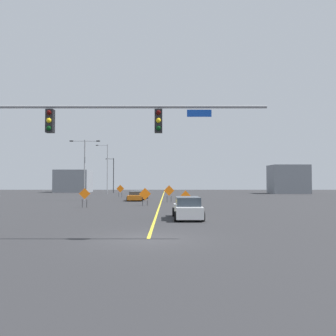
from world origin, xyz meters
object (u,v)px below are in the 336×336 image
street_lamp_mid_left (84,164)px  car_silver_far (139,195)px  car_white_approaching (186,208)px  construction_sign_right_shoulder (184,198)px  street_lamp_near_left (106,167)px  traffic_signal_assembly (55,130)px  construction_sign_right_lane (168,191)px  construction_sign_median_near (83,195)px  car_orange_mid (135,196)px  construction_sign_left_shoulder (119,189)px  construction_sign_median_far (144,195)px  street_lamp_mid_right (112,174)px

street_lamp_mid_left → car_silver_far: 8.98m
car_white_approaching → street_lamp_mid_left: bearing=120.5°
car_white_approaching → construction_sign_right_shoulder: bearing=88.0°
street_lamp_near_left → traffic_signal_assembly: bearing=-82.1°
construction_sign_right_lane → car_white_approaching: 17.32m
construction_sign_median_near → car_orange_mid: bearing=70.8°
construction_sign_right_lane → construction_sign_median_near: bearing=-136.8°
street_lamp_near_left → construction_sign_left_shoulder: bearing=-69.1°
street_lamp_mid_left → construction_sign_right_lane: street_lamp_mid_left is taller
construction_sign_median_near → construction_sign_right_lane: (8.21, 7.71, 0.10)m
construction_sign_median_far → construction_sign_right_shoulder: bearing=-49.7°
street_lamp_near_left → construction_sign_left_shoulder: street_lamp_near_left is taller
construction_sign_median_near → construction_sign_right_shoulder: construction_sign_median_near is taller
street_lamp_mid_right → car_white_approaching: (13.28, -49.37, -3.45)m
construction_sign_right_lane → car_silver_far: (-4.10, 7.37, -0.73)m
construction_sign_right_shoulder → construction_sign_median_far: construction_sign_median_far is taller
street_lamp_near_left → street_lamp_mid_right: size_ratio=1.29×
construction_sign_right_lane → car_white_approaching: construction_sign_right_lane is taller
construction_sign_right_shoulder → car_white_approaching: 7.40m
street_lamp_mid_left → car_orange_mid: size_ratio=1.95×
street_lamp_near_left → construction_sign_right_shoulder: (13.48, -34.29, -4.23)m
car_silver_far → car_white_approaching: bearing=-77.9°
traffic_signal_assembly → construction_sign_median_near: (-3.09, 17.48, -3.64)m
street_lamp_mid_left → construction_sign_right_shoulder: 18.70m
street_lamp_mid_right → construction_sign_left_shoulder: bearing=-77.1°
street_lamp_near_left → car_orange_mid: 22.78m
street_lamp_mid_left → construction_sign_right_shoulder: bearing=-47.0°
street_lamp_mid_right → construction_sign_left_shoulder: size_ratio=3.85×
car_silver_far → construction_sign_left_shoulder: bearing=122.1°
street_lamp_near_left → car_silver_far: bearing=-65.1°
construction_sign_left_shoulder → car_silver_far: construction_sign_left_shoulder is taller
construction_sign_right_shoulder → street_lamp_mid_left: bearing=133.0°
construction_sign_right_shoulder → construction_sign_left_shoulder: bearing=111.7°
street_lamp_mid_right → car_white_approaching: bearing=-74.9°
street_lamp_mid_right → construction_sign_median_near: size_ratio=3.99×
construction_sign_left_shoulder → construction_sign_right_lane: construction_sign_right_lane is taller
street_lamp_mid_left → car_orange_mid: 7.94m
street_lamp_near_left → construction_sign_median_near: 32.60m
traffic_signal_assembly → car_orange_mid: 29.02m
street_lamp_mid_right → car_silver_far: size_ratio=1.85×
construction_sign_median_far → street_lamp_near_left: bearing=107.8°
construction_sign_median_near → car_white_approaching: bearing=-45.5°
construction_sign_right_lane → car_silver_far: 8.47m
street_lamp_near_left → construction_sign_median_near: street_lamp_near_left is taller
traffic_signal_assembly → street_lamp_mid_left: size_ratio=1.85×
construction_sign_right_shoulder → construction_sign_median_far: bearing=130.3°
construction_sign_median_near → car_white_approaching: construction_sign_median_near is taller
construction_sign_right_lane → car_orange_mid: construction_sign_right_lane is taller
street_lamp_mid_right → construction_sign_median_far: street_lamp_mid_right is taller
street_lamp_mid_right → construction_sign_right_shoulder: (13.54, -41.99, -3.10)m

